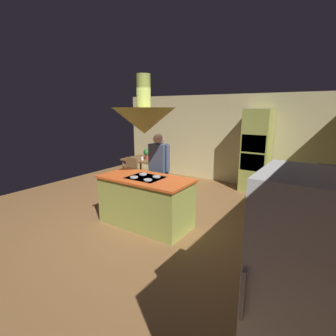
# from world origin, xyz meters

# --- Properties ---
(ground) EXTENTS (8.16, 8.16, 0.00)m
(ground) POSITION_xyz_m (0.00, 0.00, 0.00)
(ground) COLOR olive
(wall_back) EXTENTS (6.80, 0.10, 2.55)m
(wall_back) POSITION_xyz_m (0.00, 3.45, 1.27)
(wall_back) COLOR beige
(wall_back) RESTS_ON ground
(kitchen_island) EXTENTS (1.75, 0.87, 0.95)m
(kitchen_island) POSITION_xyz_m (0.00, -0.20, 0.47)
(kitchen_island) COLOR #A0A84C
(kitchen_island) RESTS_ON ground
(counter_run_right) EXTENTS (0.73, 2.34, 0.93)m
(counter_run_right) POSITION_xyz_m (2.84, 0.60, 0.47)
(counter_run_right) COLOR #A0A84C
(counter_run_right) RESTS_ON ground
(oven_tower) EXTENTS (0.66, 0.62, 2.15)m
(oven_tower) POSITION_xyz_m (1.10, 3.04, 1.08)
(oven_tower) COLOR #A0A84C
(oven_tower) RESTS_ON ground
(refrigerator) EXTENTS (0.72, 0.74, 1.75)m
(refrigerator) POSITION_xyz_m (2.80, -1.90, 0.88)
(refrigerator) COLOR white
(refrigerator) RESTS_ON ground
(dining_table) EXTENTS (1.08, 0.89, 0.76)m
(dining_table) POSITION_xyz_m (-1.70, 1.90, 0.66)
(dining_table) COLOR brown
(dining_table) RESTS_ON ground
(person_at_island) EXTENTS (0.53, 0.22, 1.66)m
(person_at_island) POSITION_xyz_m (-0.20, 0.50, 0.95)
(person_at_island) COLOR tan
(person_at_island) RESTS_ON ground
(range_hood) EXTENTS (1.10, 1.10, 1.00)m
(range_hood) POSITION_xyz_m (0.00, -0.20, 1.98)
(range_hood) COLOR #A0A84C
(pendant_light_over_table) EXTENTS (0.32, 0.32, 0.82)m
(pendant_light_over_table) POSITION_xyz_m (-1.70, 1.90, 1.86)
(pendant_light_over_table) COLOR beige
(chair_facing_island) EXTENTS (0.40, 0.40, 0.87)m
(chair_facing_island) POSITION_xyz_m (-1.70, 1.23, 0.50)
(chair_facing_island) COLOR brown
(chair_facing_island) RESTS_ON ground
(chair_by_back_wall) EXTENTS (0.40, 0.40, 0.87)m
(chair_by_back_wall) POSITION_xyz_m (-1.70, 2.57, 0.50)
(chair_by_back_wall) COLOR brown
(chair_by_back_wall) RESTS_ON ground
(potted_plant_on_table) EXTENTS (0.20, 0.20, 0.30)m
(potted_plant_on_table) POSITION_xyz_m (-1.57, 1.85, 0.93)
(potted_plant_on_table) COLOR #99382D
(potted_plant_on_table) RESTS_ON dining_table
(cup_on_table) EXTENTS (0.07, 0.07, 0.09)m
(cup_on_table) POSITION_xyz_m (-1.61, 1.68, 0.81)
(cup_on_table) COLOR white
(cup_on_table) RESTS_ON dining_table
(canister_flour) EXTENTS (0.11, 0.11, 0.18)m
(canister_flour) POSITION_xyz_m (2.84, 0.02, 1.02)
(canister_flour) COLOR silver
(canister_flour) RESTS_ON counter_run_right
(canister_sugar) EXTENTS (0.11, 0.11, 0.15)m
(canister_sugar) POSITION_xyz_m (2.84, 0.20, 1.00)
(canister_sugar) COLOR silver
(canister_sugar) RESTS_ON counter_run_right
(microwave_on_counter) EXTENTS (0.46, 0.36, 0.28)m
(microwave_on_counter) POSITION_xyz_m (2.84, 1.29, 1.07)
(microwave_on_counter) COLOR #232326
(microwave_on_counter) RESTS_ON counter_run_right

